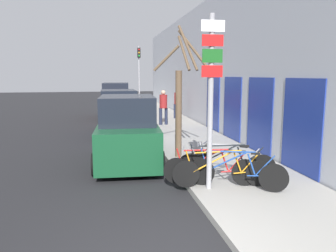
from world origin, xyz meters
The scene contains 16 objects.
ground_plane centered at (0.00, 11.20, 0.00)m, with size 80.00×80.00×0.00m, color black.
sidewalk_curb centered at (2.60, 14.00, 0.07)m, with size 3.20×32.00×0.15m.
building_facade centered at (4.35, 13.91, 3.23)m, with size 0.23×32.00×6.50m.
signpost centered at (1.42, 2.60, 2.30)m, with size 0.53×0.14×3.94m.
bicycle_0 centered at (2.04, 2.46, 0.54)m, with size 2.06×1.14×0.91m.
bicycle_1 centered at (1.77, 2.63, 0.54)m, with size 2.36×0.53×0.89m.
bicycle_2 centered at (1.54, 2.83, 0.53)m, with size 2.20×0.73×0.90m.
bicycle_3 centered at (2.01, 3.04, 0.55)m, with size 2.38×0.74×0.94m.
bicycle_4 centered at (2.18, 3.34, 0.53)m, with size 1.83×1.24×0.88m.
parked_car_0 centered at (-0.22, 5.76, 0.97)m, with size 2.22×4.28×2.14m.
parked_car_1 centered at (-0.25, 11.20, 0.94)m, with size 2.00×4.11×2.07m.
parked_car_2 centered at (-0.13, 17.03, 1.04)m, with size 2.22×4.54×2.27m.
pedestrian_near centered at (3.47, 14.91, 1.19)m, with size 0.46×0.40×1.79m.
pedestrian_far centered at (2.16, 12.55, 1.21)m, with size 0.47×0.41×1.83m.
street_tree centered at (1.43, 5.62, 2.00)m, with size 1.63×1.09×4.13m.
traffic_light centered at (1.43, 17.50, 3.03)m, with size 0.20×0.30×4.50m.
Camera 1 is at (-0.94, -4.42, 2.78)m, focal length 35.00 mm.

